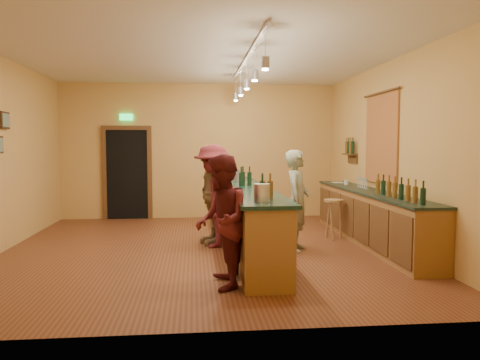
{
  "coord_description": "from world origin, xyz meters",
  "views": [
    {
      "loc": [
        -0.14,
        -7.75,
        1.74
      ],
      "look_at": [
        0.65,
        0.2,
        1.15
      ],
      "focal_mm": 35.0,
      "sensor_mm": 36.0,
      "label": 1
    }
  ],
  "objects": [
    {
      "name": "floor",
      "position": [
        0.0,
        0.0,
        0.0
      ],
      "size": [
        7.0,
        7.0,
        0.0
      ],
      "primitive_type": "plane",
      "color": "#572A19",
      "rests_on": "ground"
    },
    {
      "name": "ceiling",
      "position": [
        0.0,
        0.0,
        3.2
      ],
      "size": [
        6.5,
        7.0,
        0.02
      ],
      "primitive_type": "cube",
      "color": "silver",
      "rests_on": "wall_back"
    },
    {
      "name": "wall_back",
      "position": [
        0.0,
        3.5,
        1.6
      ],
      "size": [
        6.5,
        0.02,
        3.2
      ],
      "primitive_type": "cube",
      "color": "gold",
      "rests_on": "floor"
    },
    {
      "name": "wall_front",
      "position": [
        0.0,
        -3.5,
        1.6
      ],
      "size": [
        6.5,
        0.02,
        3.2
      ],
      "primitive_type": "cube",
      "color": "gold",
      "rests_on": "floor"
    },
    {
      "name": "wall_right",
      "position": [
        3.25,
        0.0,
        1.6
      ],
      "size": [
        0.02,
        7.0,
        3.2
      ],
      "primitive_type": "cube",
      "color": "gold",
      "rests_on": "floor"
    },
    {
      "name": "doorway",
      "position": [
        -1.7,
        3.47,
        1.13
      ],
      "size": [
        1.15,
        0.09,
        2.48
      ],
      "color": "black",
      "rests_on": "wall_back"
    },
    {
      "name": "tapestry",
      "position": [
        3.23,
        0.4,
        1.85
      ],
      "size": [
        0.03,
        1.4,
        1.6
      ],
      "primitive_type": "cube",
      "color": "maroon",
      "rests_on": "wall_right"
    },
    {
      "name": "bottle_shelf",
      "position": [
        3.17,
        1.9,
        1.67
      ],
      "size": [
        0.17,
        0.55,
        0.54
      ],
      "color": "#493416",
      "rests_on": "wall_right"
    },
    {
      "name": "back_counter",
      "position": [
        2.97,
        0.18,
        0.49
      ],
      "size": [
        0.6,
        4.55,
        1.27
      ],
      "color": "brown",
      "rests_on": "floor"
    },
    {
      "name": "tasting_bar",
      "position": [
        0.74,
        -0.0,
        0.61
      ],
      "size": [
        0.73,
        5.1,
        1.38
      ],
      "color": "brown",
      "rests_on": "floor"
    },
    {
      "name": "pendant_track",
      "position": [
        0.74,
        -0.0,
        2.98
      ],
      "size": [
        0.11,
        4.6,
        0.5
      ],
      "color": "silver",
      "rests_on": "ceiling"
    },
    {
      "name": "bartender",
      "position": [
        1.56,
        -0.22,
        0.83
      ],
      "size": [
        0.61,
        0.72,
        1.67
      ],
      "primitive_type": "imported",
      "rotation": [
        0.0,
        0.0,
        1.17
      ],
      "color": "gray",
      "rests_on": "floor"
    },
    {
      "name": "customer_a",
      "position": [
        0.19,
        -2.13,
        0.82
      ],
      "size": [
        0.62,
        0.8,
        1.64
      ],
      "primitive_type": "imported",
      "rotation": [
        0.0,
        0.0,
        -1.57
      ],
      "color": "#59191E",
      "rests_on": "floor"
    },
    {
      "name": "customer_b",
      "position": [
        0.19,
        0.45,
        0.88
      ],
      "size": [
        0.71,
        1.11,
        1.76
      ],
      "primitive_type": "imported",
      "rotation": [
        0.0,
        0.0,
        -1.28
      ],
      "color": "#997A51",
      "rests_on": "floor"
    },
    {
      "name": "customer_c",
      "position": [
        0.19,
        0.22,
        0.88
      ],
      "size": [
        0.7,
        1.16,
        1.76
      ],
      "primitive_type": "imported",
      "rotation": [
        0.0,
        0.0,
        -1.53
      ],
      "color": "#59191E",
      "rests_on": "floor"
    },
    {
      "name": "bar_stool",
      "position": [
        2.44,
        0.65,
        0.59
      ],
      "size": [
        0.36,
        0.36,
        0.74
      ],
      "rotation": [
        0.0,
        0.0,
        -0.39
      ],
      "color": "olive",
      "rests_on": "floor"
    }
  ]
}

